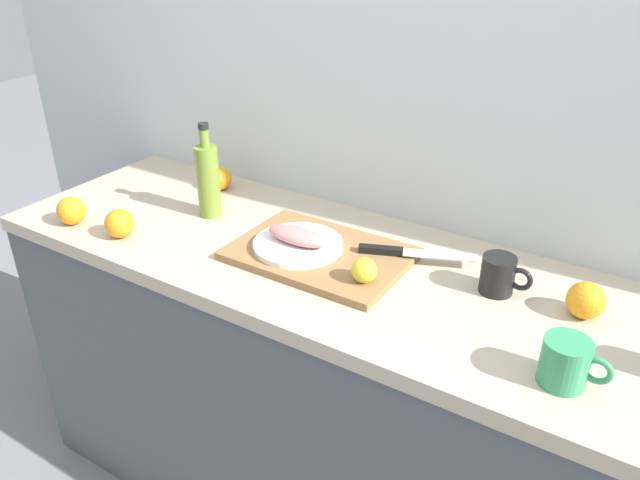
{
  "coord_description": "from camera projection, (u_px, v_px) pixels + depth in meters",
  "views": [
    {
      "loc": [
        0.62,
        -1.15,
        1.67
      ],
      "look_at": [
        -0.1,
        -0.01,
        0.95
      ],
      "focal_mm": 34.82,
      "sensor_mm": 36.0,
      "label": 1
    }
  ],
  "objects": [
    {
      "name": "back_wall",
      "position": [
        423.0,
        96.0,
        1.59
      ],
      "size": [
        3.2,
        0.05,
        2.5
      ],
      "primitive_type": "cube",
      "color": "silver",
      "rests_on": "ground_plane"
    },
    {
      "name": "kitchen_counter",
      "position": [
        352.0,
        406.0,
        1.73
      ],
      "size": [
        2.0,
        0.6,
        0.9
      ],
      "color": "#4C5159",
      "rests_on": "ground_plane"
    },
    {
      "name": "cutting_board",
      "position": [
        320.0,
        254.0,
        1.56
      ],
      "size": [
        0.43,
        0.3,
        0.02
      ],
      "primitive_type": "cube",
      "color": "olive",
      "rests_on": "kitchen_counter"
    },
    {
      "name": "white_plate",
      "position": [
        298.0,
        245.0,
        1.56
      ],
      "size": [
        0.23,
        0.23,
        0.01
      ],
      "primitive_type": "cylinder",
      "color": "white",
      "rests_on": "cutting_board"
    },
    {
      "name": "fish_fillet",
      "position": [
        298.0,
        236.0,
        1.55
      ],
      "size": [
        0.17,
        0.07,
        0.04
      ],
      "primitive_type": "ellipsoid",
      "color": "tan",
      "rests_on": "white_plate"
    },
    {
      "name": "chef_knife",
      "position": [
        402.0,
        252.0,
        1.53
      ],
      "size": [
        0.28,
        0.14,
        0.02
      ],
      "rotation": [
        0.0,
        0.0,
        0.39
      ],
      "color": "silver",
      "rests_on": "cutting_board"
    },
    {
      "name": "lemon_0",
      "position": [
        364.0,
        270.0,
        1.41
      ],
      "size": [
        0.06,
        0.06,
        0.06
      ],
      "primitive_type": "sphere",
      "color": "yellow",
      "rests_on": "cutting_board"
    },
    {
      "name": "olive_oil_bottle",
      "position": [
        208.0,
        179.0,
        1.73
      ],
      "size": [
        0.06,
        0.06,
        0.27
      ],
      "color": "olive",
      "rests_on": "kitchen_counter"
    },
    {
      "name": "coffee_mug_1",
      "position": [
        566.0,
        363.0,
        1.13
      ],
      "size": [
        0.13,
        0.09,
        0.09
      ],
      "color": "#338C59",
      "rests_on": "kitchen_counter"
    },
    {
      "name": "coffee_mug_2",
      "position": [
        499.0,
        275.0,
        1.4
      ],
      "size": [
        0.12,
        0.08,
        0.09
      ],
      "color": "black",
      "rests_on": "kitchen_counter"
    },
    {
      "name": "orange_0",
      "position": [
        586.0,
        300.0,
        1.32
      ],
      "size": [
        0.08,
        0.08,
        0.08
      ],
      "primitive_type": "sphere",
      "color": "orange",
      "rests_on": "kitchen_counter"
    },
    {
      "name": "orange_1",
      "position": [
        119.0,
        224.0,
        1.64
      ],
      "size": [
        0.08,
        0.08,
        0.08
      ],
      "primitive_type": "sphere",
      "color": "orange",
      "rests_on": "kitchen_counter"
    },
    {
      "name": "orange_2",
      "position": [
        71.0,
        211.0,
        1.71
      ],
      "size": [
        0.08,
        0.08,
        0.08
      ],
      "primitive_type": "sphere",
      "color": "orange",
      "rests_on": "kitchen_counter"
    },
    {
      "name": "orange_3",
      "position": [
        220.0,
        178.0,
        1.93
      ],
      "size": [
        0.07,
        0.07,
        0.07
      ],
      "primitive_type": "sphere",
      "color": "orange",
      "rests_on": "kitchen_counter"
    }
  ]
}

